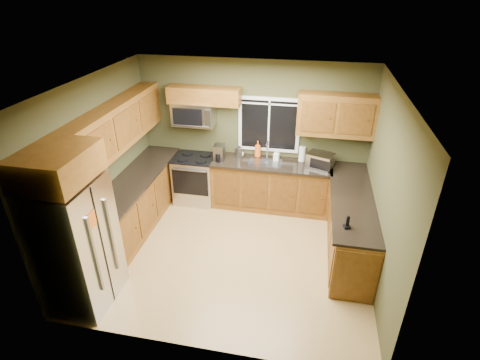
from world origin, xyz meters
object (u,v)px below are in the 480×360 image
(coffee_maker, at_px, (219,153))
(refrigerator, at_px, (78,245))
(microwave, at_px, (194,114))
(soap_bottle_b, at_px, (276,155))
(toaster_oven, at_px, (320,161))
(soap_bottle_a, at_px, (258,149))
(soap_bottle_c, at_px, (241,153))
(kettle, at_px, (239,152))
(range, at_px, (196,179))
(cordless_phone, at_px, (347,224))
(paper_towel_roll, at_px, (302,154))

(coffee_maker, bearing_deg, refrigerator, -113.59)
(microwave, bearing_deg, soap_bottle_b, -0.02)
(coffee_maker, bearing_deg, toaster_oven, 1.20)
(toaster_oven, distance_m, soap_bottle_a, 1.17)
(soap_bottle_c, bearing_deg, soap_bottle_a, 10.57)
(toaster_oven, bearing_deg, soap_bottle_c, 172.91)
(kettle, height_order, soap_bottle_c, kettle)
(range, distance_m, cordless_phone, 3.27)
(toaster_oven, xyz_separation_m, paper_towel_roll, (-0.33, 0.22, 0.00))
(cordless_phone, bearing_deg, range, 146.53)
(toaster_oven, distance_m, soap_bottle_b, 0.80)
(refrigerator, height_order, soap_bottle_b, refrigerator)
(refrigerator, bearing_deg, cordless_phone, 16.30)
(soap_bottle_b, bearing_deg, paper_towel_roll, 9.30)
(soap_bottle_b, distance_m, soap_bottle_c, 0.68)
(soap_bottle_a, bearing_deg, cordless_phone, -52.86)
(toaster_oven, relative_size, coffee_maker, 1.75)
(microwave, bearing_deg, toaster_oven, -3.60)
(paper_towel_roll, xyz_separation_m, soap_bottle_c, (-1.13, -0.04, -0.06))
(refrigerator, distance_m, paper_towel_roll, 4.01)
(range, bearing_deg, cordless_phone, -33.47)
(range, distance_m, soap_bottle_a, 1.35)
(soap_bottle_a, bearing_deg, coffee_maker, -157.46)
(coffee_maker, bearing_deg, microwave, 159.80)
(refrigerator, distance_m, range, 2.89)
(range, relative_size, kettle, 3.94)
(refrigerator, xyz_separation_m, soap_bottle_a, (1.86, 3.00, 0.19))
(coffee_maker, relative_size, soap_bottle_a, 0.96)
(soap_bottle_a, bearing_deg, kettle, -165.40)
(coffee_maker, bearing_deg, cordless_phone, -38.31)
(cordless_phone, bearing_deg, coffee_maker, 141.69)
(soap_bottle_c, height_order, cordless_phone, cordless_phone)
(refrigerator, xyz_separation_m, soap_bottle_b, (2.22, 2.91, 0.15))
(kettle, height_order, cordless_phone, kettle)
(paper_towel_roll, relative_size, soap_bottle_b, 1.42)
(paper_towel_roll, relative_size, soap_bottle_a, 0.97)
(range, bearing_deg, soap_bottle_b, 5.06)
(range, height_order, paper_towel_roll, paper_towel_roll)
(kettle, xyz_separation_m, paper_towel_roll, (1.16, 0.07, 0.03))
(coffee_maker, distance_m, soap_bottle_a, 0.73)
(kettle, xyz_separation_m, soap_bottle_a, (0.34, 0.09, 0.05))
(kettle, distance_m, cordless_phone, 2.68)
(microwave, distance_m, soap_bottle_c, 1.11)
(microwave, relative_size, soap_bottle_b, 3.60)
(coffee_maker, xyz_separation_m, paper_towel_roll, (1.49, 0.26, -0.00))
(coffee_maker, height_order, soap_bottle_c, coffee_maker)
(refrigerator, xyz_separation_m, coffee_maker, (1.19, 2.72, 0.18))
(soap_bottle_c, bearing_deg, refrigerator, -117.71)
(refrigerator, relative_size, cordless_phone, 9.86)
(refrigerator, distance_m, cordless_phone, 3.53)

